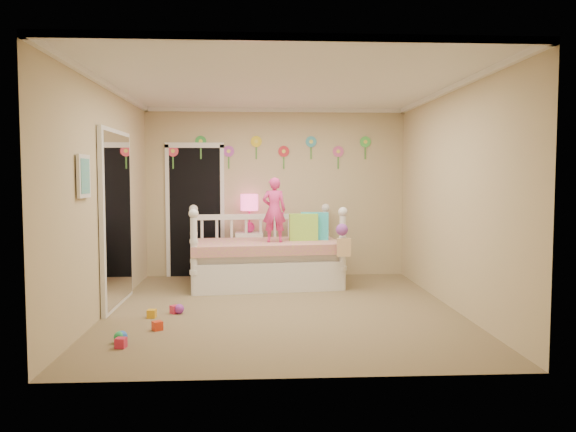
{
  "coord_description": "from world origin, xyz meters",
  "views": [
    {
      "loc": [
        -0.28,
        -6.41,
        1.54
      ],
      "look_at": [
        0.1,
        0.6,
        1.05
      ],
      "focal_mm": 34.72,
      "sensor_mm": 36.0,
      "label": 1
    }
  ],
  "objects": [
    {
      "name": "ceiling",
      "position": [
        0.0,
        0.0,
        2.6
      ],
      "size": [
        4.0,
        4.5,
        0.01
      ],
      "primitive_type": "cube",
      "color": "white",
      "rests_on": "floor"
    },
    {
      "name": "wall_picture",
      "position": [
        -1.97,
        -0.9,
        1.55
      ],
      "size": [
        0.05,
        0.34,
        0.42
      ],
      "primitive_type": "cube",
      "color": "white",
      "rests_on": "left_wall"
    },
    {
      "name": "left_wall",
      "position": [
        -2.0,
        0.0,
        1.3
      ],
      "size": [
        0.01,
        4.5,
        2.6
      ],
      "primitive_type": "cube",
      "color": "tan",
      "rests_on": "floor"
    },
    {
      "name": "crown_molding",
      "position": [
        0.0,
        0.0,
        2.57
      ],
      "size": [
        4.0,
        4.5,
        0.06
      ],
      "primitive_type": null,
      "color": "white",
      "rests_on": "ceiling"
    },
    {
      "name": "daybed",
      "position": [
        -0.18,
        1.43,
        0.57
      ],
      "size": [
        2.23,
        1.37,
        1.15
      ],
      "primitive_type": null,
      "rotation": [
        0.0,
        0.0,
        0.11
      ],
      "color": "white",
      "rests_on": "floor"
    },
    {
      "name": "nightstand",
      "position": [
        -0.41,
        2.07,
        0.35
      ],
      "size": [
        0.42,
        0.32,
        0.7
      ],
      "primitive_type": "cube",
      "rotation": [
        0.0,
        0.0,
        -0.01
      ],
      "color": "white",
      "rests_on": "floor"
    },
    {
      "name": "back_wall",
      "position": [
        0.0,
        2.25,
        1.3
      ],
      "size": [
        4.0,
        0.01,
        2.6
      ],
      "primitive_type": "cube",
      "color": "tan",
      "rests_on": "floor"
    },
    {
      "name": "pillow_lime",
      "position": [
        0.37,
        1.48,
        0.83
      ],
      "size": [
        0.41,
        0.16,
        0.38
      ],
      "primitive_type": "cube",
      "rotation": [
        0.0,
        0.0,
        0.03
      ],
      "color": "#98E144",
      "rests_on": "daybed"
    },
    {
      "name": "closet_doorway",
      "position": [
        -1.25,
        2.23,
        1.03
      ],
      "size": [
        0.9,
        0.04,
        2.07
      ],
      "primitive_type": "cube",
      "color": "black",
      "rests_on": "back_wall"
    },
    {
      "name": "hanging_bag",
      "position": [
        0.83,
        0.84,
        0.7
      ],
      "size": [
        0.2,
        0.16,
        0.36
      ],
      "primitive_type": null,
      "color": "beige",
      "rests_on": "daybed"
    },
    {
      "name": "table_lamp",
      "position": [
        -0.41,
        2.07,
        1.09
      ],
      "size": [
        0.27,
        0.27,
        0.58
      ],
      "color": "#D71C73",
      "rests_on": "nightstand"
    },
    {
      "name": "flower_decals",
      "position": [
        -0.09,
        2.24,
        1.94
      ],
      "size": [
        3.4,
        0.02,
        0.5
      ],
      "primitive_type": null,
      "color": "#B2668C",
      "rests_on": "back_wall"
    },
    {
      "name": "floor",
      "position": [
        0.0,
        0.0,
        0.0
      ],
      "size": [
        4.0,
        4.5,
        0.01
      ],
      "primitive_type": "cube",
      "color": "#7F684C",
      "rests_on": "ground"
    },
    {
      "name": "mirror_closet",
      "position": [
        -1.96,
        0.3,
        1.05
      ],
      "size": [
        0.07,
        1.3,
        2.1
      ],
      "primitive_type": "cube",
      "color": "white",
      "rests_on": "left_wall"
    },
    {
      "name": "child",
      "position": [
        -0.06,
        1.28,
        1.09
      ],
      "size": [
        0.33,
        0.22,
        0.9
      ],
      "primitive_type": "imported",
      "rotation": [
        0.0,
        0.0,
        3.12
      ],
      "color": "#EE3689",
      "rests_on": "daybed"
    },
    {
      "name": "pillow_turquoise",
      "position": [
        0.54,
        1.56,
        0.84
      ],
      "size": [
        0.4,
        0.17,
        0.39
      ],
      "primitive_type": "cube",
      "rotation": [
        0.0,
        0.0,
        -0.07
      ],
      "color": "#2ACCD5",
      "rests_on": "daybed"
    },
    {
      "name": "toy_scatter",
      "position": [
        -1.49,
        -0.75,
        0.06
      ],
      "size": [
        1.27,
        1.52,
        0.11
      ],
      "primitive_type": null,
      "rotation": [
        0.0,
        0.0,
        -0.43
      ],
      "color": "#996666",
      "rests_on": "floor"
    },
    {
      "name": "right_wall",
      "position": [
        2.0,
        0.0,
        1.3
      ],
      "size": [
        0.01,
        4.5,
        2.6
      ],
      "primitive_type": "cube",
      "color": "tan",
      "rests_on": "floor"
    }
  ]
}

